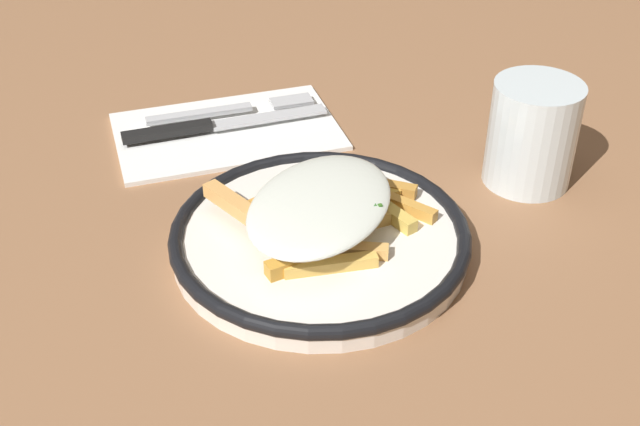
{
  "coord_description": "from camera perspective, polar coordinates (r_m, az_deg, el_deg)",
  "views": [
    {
      "loc": [
        0.51,
        -0.17,
        0.42
      ],
      "look_at": [
        0.0,
        0.0,
        0.04
      ],
      "focal_mm": 46.29,
      "sensor_mm": 36.0,
      "label": 1
    }
  ],
  "objects": [
    {
      "name": "knife",
      "position": [
        0.84,
        -7.74,
        6.0
      ],
      "size": [
        0.02,
        0.21,
        0.01
      ],
      "color": "black",
      "rests_on": "napkin"
    },
    {
      "name": "fries_heap",
      "position": [
        0.66,
        0.17,
        0.11
      ],
      "size": [
        0.19,
        0.19,
        0.04
      ],
      "color": "gold",
      "rests_on": "plate"
    },
    {
      "name": "water_glass",
      "position": [
        0.77,
        14.47,
        5.32
      ],
      "size": [
        0.08,
        0.08,
        0.1
      ],
      "primitive_type": "cylinder",
      "color": "silver",
      "rests_on": "ground_plane"
    },
    {
      "name": "plate",
      "position": [
        0.68,
        0.0,
        -1.73
      ],
      "size": [
        0.25,
        0.25,
        0.02
      ],
      "color": "white",
      "rests_on": "ground_plane"
    },
    {
      "name": "ground_plane",
      "position": [
        0.68,
        0.0,
        -2.57
      ],
      "size": [
        2.6,
        2.6,
        0.0
      ],
      "primitive_type": "plane",
      "color": "#916443"
    },
    {
      "name": "fork",
      "position": [
        0.87,
        -6.12,
        7.14
      ],
      "size": [
        0.02,
        0.18,
        0.01
      ],
      "color": "silver",
      "rests_on": "napkin"
    },
    {
      "name": "napkin",
      "position": [
        0.85,
        -6.45,
        5.76
      ],
      "size": [
        0.15,
        0.23,
        0.01
      ],
      "primitive_type": "cube",
      "rotation": [
        0.0,
        0.0,
        -0.02
      ],
      "color": "white",
      "rests_on": "ground_plane"
    }
  ]
}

